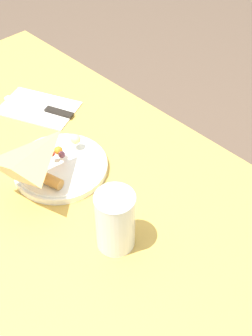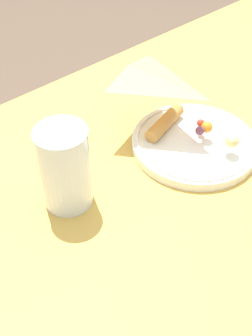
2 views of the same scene
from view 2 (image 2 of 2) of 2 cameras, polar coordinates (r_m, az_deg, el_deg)
dining_table at (r=0.79m, az=6.28°, el=-4.54°), size 1.27×0.65×0.76m
plate_pizza at (r=0.71m, az=9.44°, el=3.66°), size 0.21×0.21×0.05m
milk_glass at (r=0.59m, az=-8.22°, el=-0.40°), size 0.07×0.07×0.13m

